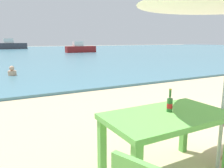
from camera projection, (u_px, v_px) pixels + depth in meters
sea_water at (15, 52)px, 28.68m from camera, size 120.00×50.00×0.08m
picnic_table_green at (167, 123)px, 2.51m from camera, size 1.40×0.80×0.76m
beer_bottle_amber at (170, 104)px, 2.54m from camera, size 0.07×0.07×0.26m
swimmer_person at (12, 72)px, 9.58m from camera, size 0.34×0.34×0.41m
boat_barge at (11, 45)px, 37.79m from camera, size 4.81×1.31×1.75m
boat_sailboat at (80, 48)px, 27.43m from camera, size 3.66×1.00×1.33m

